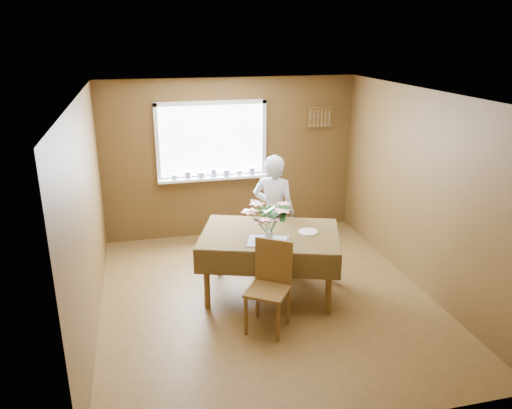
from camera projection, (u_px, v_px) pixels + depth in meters
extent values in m
plane|color=brown|center=(266.00, 298.00, 6.22)|extent=(4.50, 4.50, 0.00)
plane|color=white|center=(268.00, 94.00, 5.40)|extent=(4.50, 4.50, 0.00)
plane|color=brown|center=(231.00, 158.00, 7.88)|extent=(4.00, 0.00, 4.00)
plane|color=brown|center=(343.00, 298.00, 3.74)|extent=(4.00, 0.00, 4.00)
plane|color=brown|center=(88.00, 217.00, 5.37)|extent=(0.00, 4.50, 4.50)
plane|color=brown|center=(421.00, 191.00, 6.25)|extent=(0.00, 4.50, 4.50)
cube|color=white|center=(212.00, 141.00, 7.70)|extent=(1.60, 0.01, 1.10)
cube|color=white|center=(211.00, 103.00, 7.49)|extent=(1.72, 0.06, 0.06)
cube|color=white|center=(213.00, 177.00, 7.87)|extent=(1.72, 0.06, 0.06)
cube|color=white|center=(157.00, 144.00, 7.50)|extent=(0.06, 0.06, 1.22)
cube|color=white|center=(264.00, 138.00, 7.87)|extent=(0.06, 0.06, 1.22)
cube|color=white|center=(214.00, 178.00, 7.81)|extent=(1.72, 0.20, 0.04)
cylinder|color=white|center=(175.00, 177.00, 7.63)|extent=(0.09, 0.09, 0.08)
cylinder|color=white|center=(188.00, 175.00, 7.67)|extent=(0.11, 0.11, 0.12)
cylinder|color=white|center=(201.00, 175.00, 7.72)|extent=(0.12, 0.12, 0.09)
cylinder|color=white|center=(214.00, 173.00, 7.76)|extent=(0.10, 0.10, 0.13)
cylinder|color=white|center=(226.00, 173.00, 7.81)|extent=(0.11, 0.11, 0.10)
cylinder|color=white|center=(239.00, 173.00, 7.86)|extent=(0.09, 0.09, 0.08)
cylinder|color=white|center=(251.00, 171.00, 7.90)|extent=(0.11, 0.11, 0.12)
cube|color=brown|center=(319.00, 117.00, 7.98)|extent=(0.40, 0.03, 0.30)
cube|color=brown|center=(320.00, 108.00, 7.91)|extent=(0.44, 0.04, 0.03)
cube|color=brown|center=(319.00, 127.00, 8.01)|extent=(0.44, 0.04, 0.03)
cylinder|color=brown|center=(207.00, 279.00, 5.88)|extent=(0.07, 0.07, 0.76)
cylinder|color=brown|center=(329.00, 284.00, 5.76)|extent=(0.07, 0.07, 0.76)
cylinder|color=brown|center=(219.00, 248.00, 6.73)|extent=(0.07, 0.07, 0.76)
cylinder|color=brown|center=(326.00, 252.00, 6.60)|extent=(0.07, 0.07, 0.76)
cube|color=brown|center=(270.00, 235.00, 6.11)|extent=(1.86, 1.53, 0.04)
cube|color=#3E2E16|center=(270.00, 233.00, 6.10)|extent=(1.94, 1.61, 0.01)
cube|color=#3E2E16|center=(266.00, 265.00, 5.62)|extent=(1.58, 0.55, 0.30)
cube|color=#3E2E16|center=(273.00, 228.00, 6.68)|extent=(1.58, 0.55, 0.30)
cube|color=#3E2E16|center=(203.00, 243.00, 6.23)|extent=(0.38, 1.07, 0.30)
cube|color=#3E2E16|center=(338.00, 248.00, 6.08)|extent=(0.38, 1.07, 0.30)
cube|color=#51A4E7|center=(268.00, 241.00, 5.85)|extent=(0.57, 0.49, 0.01)
cylinder|color=brown|center=(282.00, 242.00, 7.32)|extent=(0.04, 0.04, 0.44)
cylinder|color=brown|center=(259.00, 240.00, 7.39)|extent=(0.04, 0.04, 0.44)
cylinder|color=brown|center=(278.00, 252.00, 6.99)|extent=(0.04, 0.04, 0.44)
cylinder|color=brown|center=(253.00, 250.00, 7.06)|extent=(0.04, 0.04, 0.44)
cube|color=brown|center=(268.00, 231.00, 7.11)|extent=(0.55, 0.55, 0.03)
cube|color=brown|center=(266.00, 218.00, 6.85)|extent=(0.39, 0.21, 0.49)
cylinder|color=brown|center=(246.00, 316.00, 5.40)|extent=(0.04, 0.04, 0.46)
cylinder|color=brown|center=(278.00, 322.00, 5.28)|extent=(0.04, 0.04, 0.46)
cylinder|color=brown|center=(258.00, 300.00, 5.72)|extent=(0.04, 0.04, 0.46)
cylinder|color=brown|center=(288.00, 305.00, 5.60)|extent=(0.04, 0.04, 0.46)
cube|color=brown|center=(268.00, 291.00, 5.42)|extent=(0.60, 0.60, 0.03)
cube|color=brown|center=(274.00, 261.00, 5.51)|extent=(0.37, 0.26, 0.51)
imported|color=white|center=(274.00, 212.00, 6.82)|extent=(0.70, 0.64, 1.61)
cylinder|color=white|center=(269.00, 236.00, 5.84)|extent=(0.10, 0.10, 0.12)
cylinder|color=#33662D|center=(269.00, 228.00, 5.81)|extent=(0.06, 0.06, 0.09)
cylinder|color=white|center=(308.00, 232.00, 6.11)|extent=(0.34, 0.34, 0.01)
cube|color=silver|center=(287.00, 241.00, 5.85)|extent=(0.10, 0.21, 0.00)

